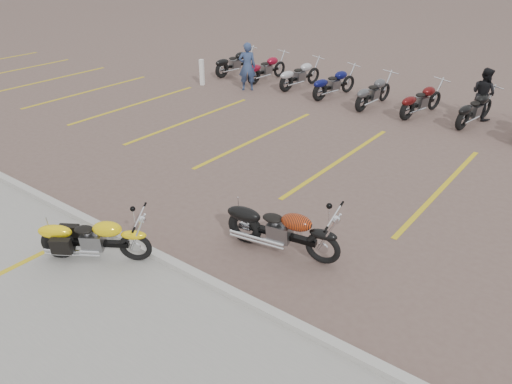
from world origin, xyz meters
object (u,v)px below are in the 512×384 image
Objects in this scene: bollard at (202,72)px; yellow_cruiser at (94,239)px; flame_cruiser at (280,230)px; person_b at (483,94)px; person_a at (247,67)px.

yellow_cruiser is at bearing -56.45° from bollard.
flame_cruiser is 10.21m from person_b.
person_a is 1.09× the size of person_b.
person_a is 8.25m from person_b.
flame_cruiser is at bearing 92.53° from person_a.
bollard is (-9.16, 7.76, 0.04)m from flame_cruiser.
yellow_cruiser is at bearing 98.53° from person_b.
person_a is (-7.30, 8.28, 0.43)m from flame_cruiser.
person_a is at bearing 81.51° from yellow_cruiser.
person_b is at bearing 75.74° from flame_cruiser.
person_b reaches higher than bollard.
yellow_cruiser is at bearing 75.51° from person_a.
person_b is 10.19m from bollard.
person_a is 1.79× the size of bollard.
person_b is (0.73, 10.18, 0.36)m from flame_cruiser.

